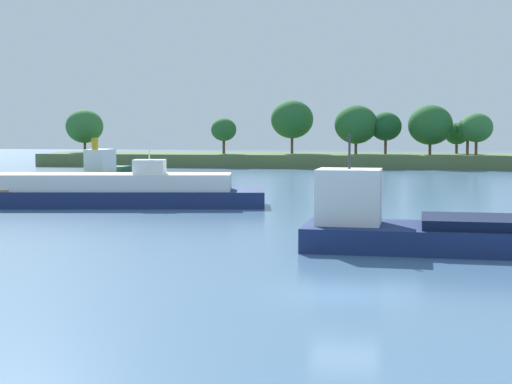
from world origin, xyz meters
TOP-DOWN VIEW (x-y plane):
  - ground_plane at (0.00, 0.00)m, footprint 400.00×400.00m
  - treeline_island at (-12.26, 99.33)m, footprint 80.79×17.76m
  - tugboat at (-28.53, 51.46)m, footprint 3.57×11.50m
  - white_riverboat at (-19.68, 29.75)m, footprint 24.37×8.52m

SIDE VIEW (x-z plane):
  - ground_plane at x=0.00m, z-range 0.00..0.00m
  - white_riverboat at x=-19.68m, z-range -1.33..3.73m
  - tugboat at x=-28.53m, z-range -1.24..3.88m
  - treeline_island at x=-12.26m, z-range -2.43..8.44m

